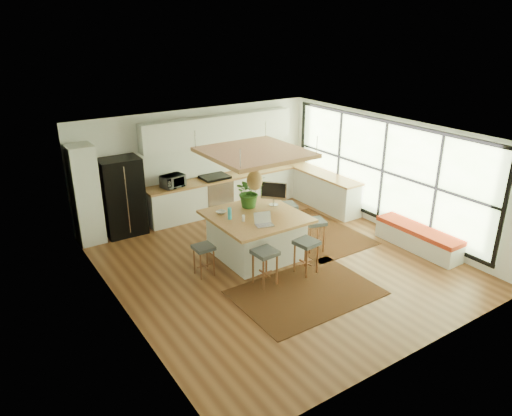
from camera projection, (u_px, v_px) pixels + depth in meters
floor at (277, 262)px, 9.89m from camera, size 7.00×7.00×0.00m
ceiling at (279, 135)px, 8.89m from camera, size 7.00×7.00×0.00m
wall_back at (198, 161)px, 12.10m from camera, size 6.50×0.00×6.50m
wall_front at (424, 276)px, 6.68m from camera, size 6.50×0.00×6.50m
wall_left at (118, 241)px, 7.72m from camera, size 0.00×7.00×7.00m
wall_right at (390, 175)px, 11.05m from camera, size 0.00×7.00×7.00m
window_wall at (390, 173)px, 11.02m from camera, size 0.10×6.20×2.60m
pantry at (85, 195)px, 10.42m from camera, size 0.55×0.60×2.25m
back_counter_base at (224, 194)px, 12.47m from camera, size 4.20×0.60×0.88m
back_counter_top at (223, 178)px, 12.30m from camera, size 4.24×0.64×0.05m
backsplash at (217, 158)px, 12.37m from camera, size 4.20×0.02×0.80m
upper_cabinets at (219, 129)px, 11.94m from camera, size 4.20×0.34×0.70m
range at (215, 194)px, 12.32m from camera, size 0.76×0.62×1.00m
right_counter_base at (322, 190)px, 12.78m from camera, size 0.60×2.50×0.88m
right_counter_top at (323, 174)px, 12.61m from camera, size 0.64×2.54×0.05m
window_bench at (418, 238)px, 10.38m from camera, size 0.52×2.00×0.50m
ceiling_panel at (255, 166)px, 9.28m from camera, size 1.86×1.86×0.80m
rug_near at (306, 292)px, 8.78m from camera, size 2.60×1.80×0.01m
rug_right at (314, 233)px, 11.24m from camera, size 1.80×2.60×0.01m
fridge at (122, 196)px, 10.92m from camera, size 0.93×0.73×1.83m
island at (256, 235)px, 10.03m from camera, size 1.85×1.85×0.93m
stool_near_left at (265, 267)px, 8.95m from camera, size 0.45×0.45×0.71m
stool_near_right at (306, 257)px, 9.35m from camera, size 0.48×0.48×0.71m
stool_right_front at (314, 235)px, 10.30m from camera, size 0.52×0.52×0.71m
stool_right_back at (286, 219)px, 11.12m from camera, size 0.54×0.54×0.74m
stool_left_side at (204, 259)px, 9.28m from camera, size 0.38×0.38×0.63m
laptop at (264, 220)px, 9.31m from camera, size 0.44×0.45×0.26m
monitor at (274, 194)px, 10.29m from camera, size 0.55×0.58×0.55m
microwave at (173, 180)px, 11.46m from camera, size 0.60×0.40×0.37m
island_plant at (249, 195)px, 10.20m from camera, size 0.67×0.74×0.54m
island_bowl at (221, 212)px, 9.93m from camera, size 0.24×0.24×0.05m
island_bottle_0 at (231, 215)px, 9.62m from camera, size 0.07×0.07×0.19m
island_bottle_1 at (243, 217)px, 9.51m from camera, size 0.07×0.07×0.19m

